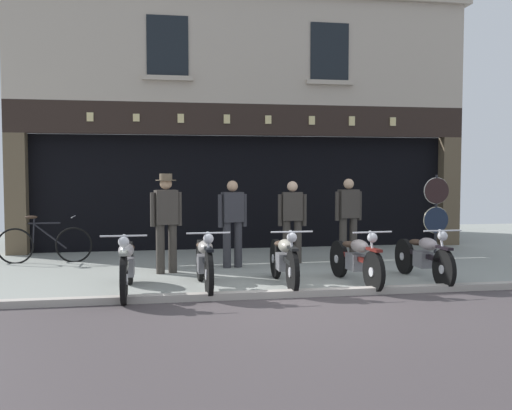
% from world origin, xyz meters
% --- Properties ---
extents(ground, '(22.41, 22.00, 0.18)m').
position_xyz_m(ground, '(0.00, -0.98, -0.04)').
color(ground, gray).
extents(shop_facade, '(10.71, 4.42, 5.91)m').
position_xyz_m(shop_facade, '(0.00, 7.04, 1.65)').
color(shop_facade, black).
rests_on(shop_facade, ground).
extents(motorcycle_left, '(0.62, 2.11, 0.93)m').
position_xyz_m(motorcycle_left, '(-2.45, 0.72, 0.43)').
color(motorcycle_left, black).
rests_on(motorcycle_left, ground).
extents(motorcycle_center_left, '(0.62, 2.00, 0.93)m').
position_xyz_m(motorcycle_center_left, '(-1.31, 0.85, 0.43)').
color(motorcycle_center_left, black).
rests_on(motorcycle_center_left, ground).
extents(motorcycle_center, '(0.62, 1.97, 0.92)m').
position_xyz_m(motorcycle_center, '(-0.08, 0.88, 0.43)').
color(motorcycle_center, black).
rests_on(motorcycle_center, ground).
extents(motorcycle_center_right, '(0.62, 1.92, 0.91)m').
position_xyz_m(motorcycle_center_right, '(1.06, 0.79, 0.42)').
color(motorcycle_center_right, black).
rests_on(motorcycle_center_right, ground).
extents(motorcycle_right, '(0.62, 1.96, 0.90)m').
position_xyz_m(motorcycle_right, '(2.24, 0.85, 0.41)').
color(motorcycle_right, black).
rests_on(motorcycle_right, ground).
extents(salesman_left, '(0.55, 0.36, 1.75)m').
position_xyz_m(salesman_left, '(-1.86, 2.31, 0.98)').
color(salesman_left, '#38332D').
rests_on(salesman_left, ground).
extents(shopkeeper_center, '(0.55, 0.29, 1.61)m').
position_xyz_m(shopkeeper_center, '(-0.64, 2.71, 0.89)').
color(shopkeeper_center, '#2D2D33').
rests_on(shopkeeper_center, ground).
extents(salesman_right, '(0.56, 0.26, 1.60)m').
position_xyz_m(salesman_right, '(0.57, 3.02, 0.88)').
color(salesman_right, '#38332D').
rests_on(salesman_right, ground).
extents(assistant_far_right, '(0.56, 0.27, 1.64)m').
position_xyz_m(assistant_far_right, '(1.70, 3.02, 0.91)').
color(assistant_far_right, '#38332D').
rests_on(assistant_far_right, ground).
extents(tyre_sign_pole, '(0.58, 0.06, 1.71)m').
position_xyz_m(tyre_sign_pole, '(3.95, 3.79, 1.02)').
color(tyre_sign_pole, '#232328').
rests_on(tyre_sign_pole, ground).
extents(advert_board_near, '(0.64, 0.03, 1.02)m').
position_xyz_m(advert_board_near, '(-2.64, 5.40, 1.53)').
color(advert_board_near, silver).
extents(advert_board_far, '(0.79, 0.03, 1.04)m').
position_xyz_m(advert_board_far, '(-3.69, 5.40, 1.56)').
color(advert_board_far, silver).
extents(leaning_bicycle, '(1.81, 0.50, 0.94)m').
position_xyz_m(leaning_bicycle, '(-4.20, 3.88, 0.38)').
color(leaning_bicycle, black).
rests_on(leaning_bicycle, ground).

